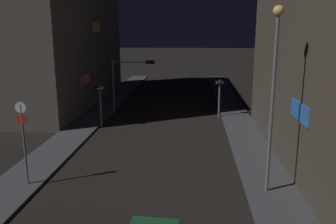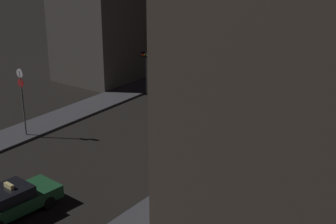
% 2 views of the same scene
% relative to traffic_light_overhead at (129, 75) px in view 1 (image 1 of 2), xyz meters
% --- Properties ---
extents(sidewalk_left, '(2.64, 57.45, 0.14)m').
position_rel_traffic_light_overhead_xyz_m(sidewalk_left, '(-3.08, -1.39, -3.69)').
color(sidewalk_left, '#424247').
rests_on(sidewalk_left, ground_plane).
extents(sidewalk_right, '(2.64, 57.45, 0.14)m').
position_rel_traffic_light_overhead_xyz_m(sidewalk_right, '(9.91, -1.39, -3.69)').
color(sidewalk_right, '#424247').
rests_on(sidewalk_right, ground_plane).
extents(building_facade_left, '(6.40, 24.09, 17.58)m').
position_rel_traffic_light_overhead_xyz_m(building_facade_left, '(-7.55, 5.57, 5.03)').
color(building_facade_left, '#514C47').
rests_on(building_facade_left, ground_plane).
extents(traffic_light_overhead, '(3.99, 0.42, 5.19)m').
position_rel_traffic_light_overhead_xyz_m(traffic_light_overhead, '(0.00, 0.00, 0.00)').
color(traffic_light_overhead, slate).
rests_on(traffic_light_overhead, ground_plane).
extents(traffic_light_left_kerb, '(0.80, 0.42, 3.49)m').
position_rel_traffic_light_overhead_xyz_m(traffic_light_left_kerb, '(-1.51, -4.75, -1.23)').
color(traffic_light_left_kerb, slate).
rests_on(traffic_light_left_kerb, ground_plane).
extents(traffic_light_right_kerb, '(0.80, 0.42, 3.44)m').
position_rel_traffic_light_overhead_xyz_m(traffic_light_right_kerb, '(8.34, -0.52, -1.27)').
color(traffic_light_right_kerb, slate).
rests_on(traffic_light_right_kerb, ground_plane).
extents(sign_pole_left, '(0.56, 0.10, 4.30)m').
position_rel_traffic_light_overhead_xyz_m(sign_pole_left, '(-2.47, -15.95, -1.05)').
color(sign_pole_left, slate).
rests_on(sign_pole_left, sidewalk_left).
extents(street_lamp_near_block, '(0.50, 0.50, 8.78)m').
position_rel_traffic_light_overhead_xyz_m(street_lamp_near_block, '(9.63, -15.89, 2.17)').
color(street_lamp_near_block, slate).
rests_on(street_lamp_near_block, sidewalk_right).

